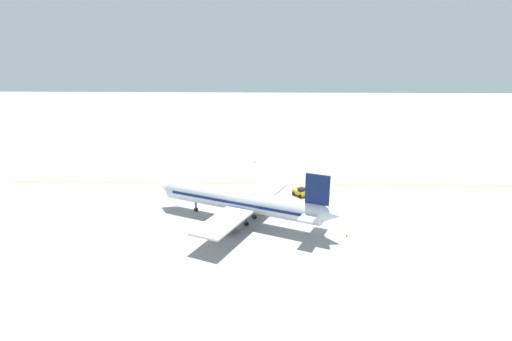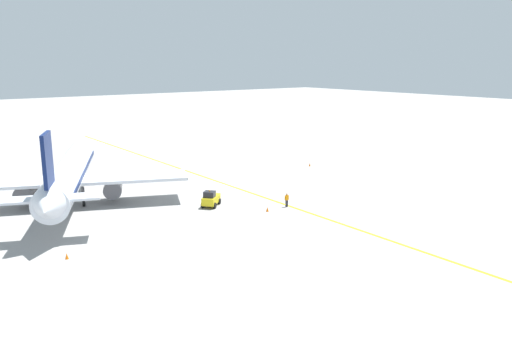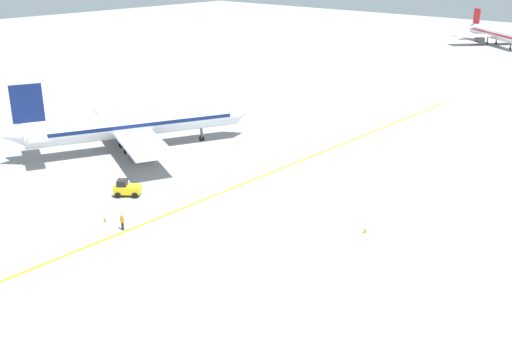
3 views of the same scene
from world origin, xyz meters
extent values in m
plane|color=gray|center=(0.00, 0.00, 0.00)|extent=(400.00, 400.00, 0.00)
cube|color=yellow|center=(0.00, 0.00, 0.00)|extent=(0.89, 120.00, 0.01)
cylinder|color=silver|center=(-20.44, 4.11, 3.80)|extent=(15.39, 28.91, 3.60)
cone|color=silver|center=(-13.91, 18.94, 3.80)|extent=(4.10, 3.58, 3.42)
cone|color=silver|center=(-27.09, -10.99, 4.10)|extent=(4.01, 3.98, 3.06)
cube|color=#0F1E51|center=(-20.44, 4.11, 3.95)|extent=(14.22, 26.18, 0.50)
cube|color=silver|center=(-20.84, 3.20, 3.08)|extent=(27.72, 16.05, 0.36)
cylinder|color=#4C4C51|center=(-25.42, 5.21, 1.83)|extent=(3.30, 3.82, 2.20)
cylinder|color=#4C4C51|center=(-16.27, 1.18, 1.83)|extent=(3.30, 3.82, 2.20)
cube|color=#0F1E51|center=(-26.08, -8.70, 8.10)|extent=(1.94, 3.81, 5.00)
cube|color=silver|center=(-25.88, -8.24, 4.20)|extent=(9.20, 5.82, 0.24)
cylinder|color=#4C4C51|center=(-16.57, 12.90, 1.40)|extent=(0.36, 0.36, 2.00)
cylinder|color=black|center=(-16.57, 12.90, 0.40)|extent=(0.58, 0.84, 0.80)
cylinder|color=#4C4C51|center=(-22.71, 2.93, 1.40)|extent=(0.36, 0.36, 2.00)
cylinder|color=black|center=(-22.71, 2.93, 0.40)|extent=(0.58, 0.84, 0.80)
cylinder|color=#4C4C51|center=(-19.78, 1.64, 1.40)|extent=(0.36, 0.36, 2.00)
cylinder|color=black|center=(-19.78, 1.64, 0.40)|extent=(0.58, 0.84, 0.80)
cylinder|color=silver|center=(-20.93, 136.84, 3.42)|extent=(22.80, 19.79, 3.24)
cone|color=silver|center=(-32.33, 146.36, 3.69)|extent=(3.84, 3.84, 2.75)
cube|color=red|center=(-20.93, 136.84, 3.55)|extent=(20.76, 18.09, 0.45)
cube|color=silver|center=(-21.62, 137.42, 2.77)|extent=(19.74, 22.34, 0.32)
cylinder|color=#4C4C51|center=(-18.74, 140.87, 1.65)|extent=(3.48, 3.37, 1.98)
cylinder|color=#4C4C51|center=(-24.50, 133.96, 1.65)|extent=(3.48, 3.37, 1.98)
cube|color=red|center=(-30.60, 144.92, 7.29)|extent=(2.97, 2.56, 4.50)
cube|color=silver|center=(-30.26, 144.63, 3.78)|extent=(6.85, 7.60, 0.22)
cylinder|color=#4C4C51|center=(-14.30, 131.31, 1.26)|extent=(0.32, 0.32, 1.80)
cylinder|color=black|center=(-14.30, 131.31, 0.36)|extent=(0.71, 0.65, 0.72)
cylinder|color=#4C4C51|center=(-21.39, 139.10, 1.26)|extent=(0.32, 0.32, 1.80)
cylinder|color=black|center=(-21.39, 139.10, 0.36)|extent=(0.71, 0.65, 0.72)
cylinder|color=#4C4C51|center=(-23.23, 136.89, 1.26)|extent=(0.32, 0.32, 1.80)
cylinder|color=black|center=(-23.23, 136.89, 0.36)|extent=(0.71, 0.65, 0.72)
cube|color=gold|center=(-7.46, -7.40, 0.80)|extent=(3.26, 3.09, 0.90)
cube|color=black|center=(-7.88, -7.76, 1.60)|extent=(1.66, 1.68, 0.70)
sphere|color=orange|center=(-7.88, -7.76, 2.03)|extent=(0.16, 0.16, 0.16)
cylinder|color=black|center=(-7.72, -8.60, 0.35)|extent=(0.70, 0.64, 0.70)
cylinder|color=black|center=(-8.69, -7.46, 0.35)|extent=(0.70, 0.64, 0.70)
cylinder|color=black|center=(-6.24, -7.34, 0.35)|extent=(0.70, 0.64, 0.70)
cylinder|color=black|center=(-7.21, -6.20, 0.35)|extent=(0.70, 0.64, 0.70)
cylinder|color=#23232D|center=(-0.38, -13.26, 0.42)|extent=(0.16, 0.16, 0.85)
cylinder|color=#23232D|center=(-0.58, -13.24, 0.42)|extent=(0.16, 0.16, 0.85)
cube|color=orange|center=(-0.48, -13.25, 1.15)|extent=(0.38, 0.26, 0.60)
cylinder|color=orange|center=(-0.24, -13.28, 1.15)|extent=(0.10, 0.10, 0.55)
cylinder|color=orange|center=(-0.72, -13.23, 1.15)|extent=(0.10, 0.10, 0.55)
sphere|color=#9E7051|center=(-0.48, -13.25, 1.57)|extent=(0.22, 0.22, 0.22)
cone|color=orange|center=(18.19, 2.61, 0.28)|extent=(0.32, 0.32, 0.55)
cone|color=orange|center=(-3.50, -13.33, 0.28)|extent=(0.32, 0.32, 0.55)
camera|label=1|loc=(-86.61, -0.73, 29.68)|focal=28.00mm
camera|label=2|loc=(-38.16, -56.80, 16.98)|focal=35.00mm
camera|label=3|loc=(46.20, -45.17, 26.72)|focal=42.00mm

